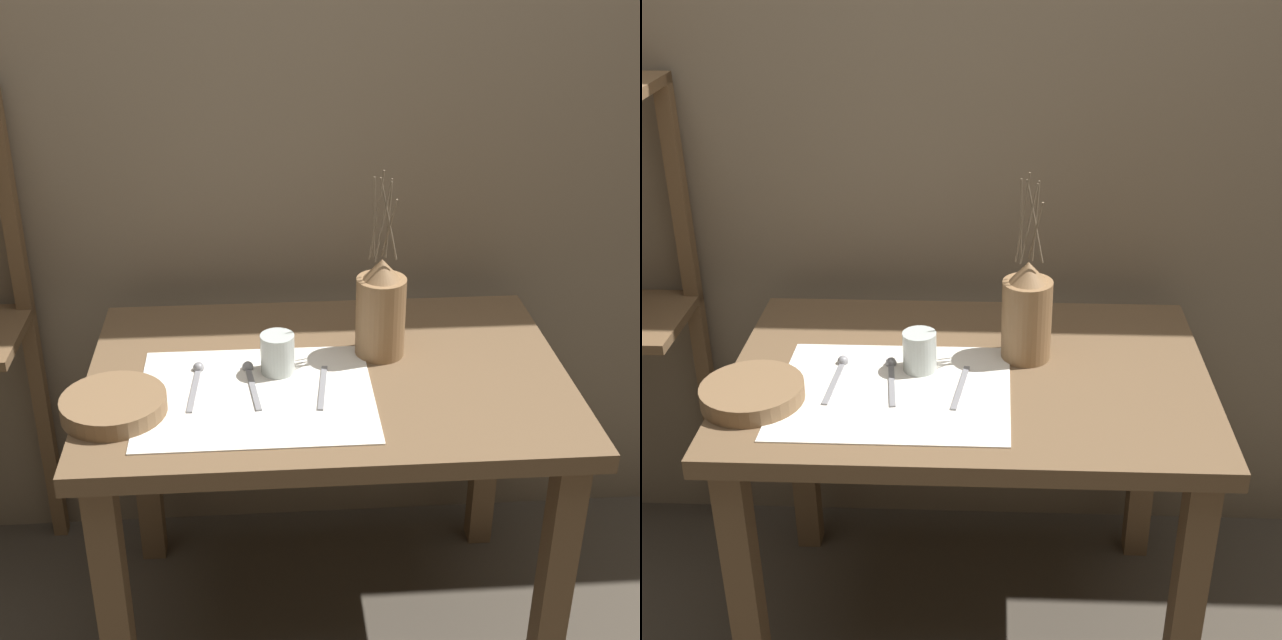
{
  "view_description": "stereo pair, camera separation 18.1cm",
  "coord_description": "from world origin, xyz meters",
  "views": [
    {
      "loc": [
        -0.13,
        -1.62,
        1.64
      ],
      "look_at": [
        -0.02,
        0.0,
        0.83
      ],
      "focal_mm": 50.0,
      "sensor_mm": 36.0,
      "label": 1
    },
    {
      "loc": [
        0.05,
        -1.62,
        1.64
      ],
      "look_at": [
        -0.02,
        0.0,
        0.83
      ],
      "focal_mm": 50.0,
      "sensor_mm": 36.0,
      "label": 2
    }
  ],
  "objects": [
    {
      "name": "pitcher_with_flowers",
      "position": [
        0.12,
        0.07,
        0.81
      ],
      "size": [
        0.11,
        0.11,
        0.42
      ],
      "color": "olive",
      "rests_on": "wooden_table"
    },
    {
      "name": "spoon_inner",
      "position": [
        -0.16,
        -0.02,
        0.71
      ],
      "size": [
        0.04,
        0.18,
        0.02
      ],
      "color": "gray",
      "rests_on": "wooden_table"
    },
    {
      "name": "linen_cloth",
      "position": [
        -0.15,
        -0.09,
        0.71
      ],
      "size": [
        0.47,
        0.38,
        0.0
      ],
      "color": "white",
      "rests_on": "wooden_table"
    },
    {
      "name": "stone_wall_back",
      "position": [
        0.0,
        0.45,
        1.2
      ],
      "size": [
        7.0,
        0.06,
        2.4
      ],
      "color": "#7A6B56",
      "rests_on": "ground_plane"
    },
    {
      "name": "wooden_bowl",
      "position": [
        -0.42,
        -0.14,
        0.72
      ],
      "size": [
        0.2,
        0.2,
        0.04
      ],
      "color": "brown",
      "rests_on": "wooden_table"
    },
    {
      "name": "wooden_table",
      "position": [
        0.0,
        0.0,
        0.59
      ],
      "size": [
        1.0,
        0.68,
        0.71
      ],
      "color": "brown",
      "rests_on": "ground_plane"
    },
    {
      "name": "spoon_outer",
      "position": [
        -0.27,
        -0.01,
        0.71
      ],
      "size": [
        0.03,
        0.18,
        0.02
      ],
      "color": "gray",
      "rests_on": "wooden_table"
    },
    {
      "name": "glass_tumbler_near",
      "position": [
        -0.1,
        0.0,
        0.75
      ],
      "size": [
        0.07,
        0.07,
        0.09
      ],
      "color": "#B7C1BC",
      "rests_on": "wooden_table"
    },
    {
      "name": "knife_center",
      "position": [
        -0.02,
        -0.08,
        0.71
      ],
      "size": [
        0.03,
        0.17,
        0.0
      ],
      "color": "gray",
      "rests_on": "wooden_table"
    },
    {
      "name": "ground_plane",
      "position": [
        0.0,
        0.0,
        0.0
      ],
      "size": [
        12.0,
        12.0,
        0.0
      ],
      "primitive_type": "plane",
      "color": "#473F35"
    }
  ]
}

